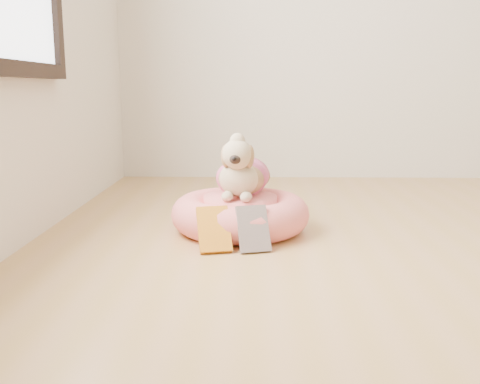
{
  "coord_description": "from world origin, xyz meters",
  "views": [
    {
      "loc": [
        -1.12,
        -1.36,
        0.6
      ],
      "look_at": [
        -1.17,
        0.81,
        0.18
      ],
      "focal_mm": 40.0,
      "sensor_mm": 36.0,
      "label": 1
    }
  ],
  "objects_px": {
    "pet_bed": "(240,214)",
    "book_yellow": "(214,229)",
    "dog": "(242,163)",
    "book_white": "(253,229)"
  },
  "relations": [
    {
      "from": "pet_bed",
      "to": "book_yellow",
      "type": "bearing_deg",
      "value": -108.03
    },
    {
      "from": "dog",
      "to": "book_white",
      "type": "xyz_separation_m",
      "value": [
        0.05,
        -0.29,
        -0.21
      ]
    },
    {
      "from": "pet_bed",
      "to": "book_yellow",
      "type": "height_order",
      "value": "book_yellow"
    },
    {
      "from": "pet_bed",
      "to": "book_yellow",
      "type": "distance_m",
      "value": 0.3
    },
    {
      "from": "dog",
      "to": "book_white",
      "type": "distance_m",
      "value": 0.36
    },
    {
      "from": "pet_bed",
      "to": "book_white",
      "type": "bearing_deg",
      "value": -78.97
    },
    {
      "from": "pet_bed",
      "to": "dog",
      "type": "relative_size",
      "value": 1.55
    },
    {
      "from": "book_yellow",
      "to": "book_white",
      "type": "height_order",
      "value": "book_white"
    },
    {
      "from": "dog",
      "to": "book_white",
      "type": "bearing_deg",
      "value": -72.38
    },
    {
      "from": "dog",
      "to": "book_yellow",
      "type": "xyz_separation_m",
      "value": [
        -0.1,
        -0.29,
        -0.21
      ]
    }
  ]
}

